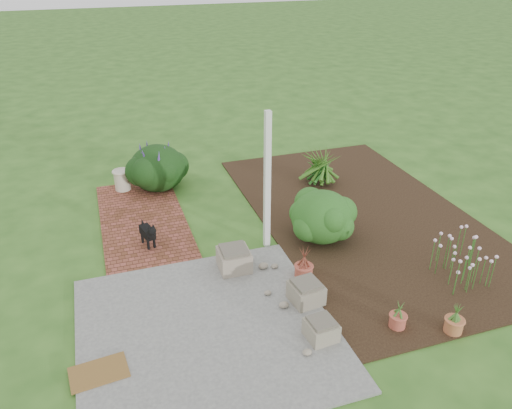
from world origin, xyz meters
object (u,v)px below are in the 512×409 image
object	(u,v)px
stone_trough_near	(321,330)
evergreen_shrub	(322,215)
cream_ceramic_urn	(122,180)
black_dog	(148,232)

from	to	relation	value
stone_trough_near	evergreen_shrub	world-z (taller)	evergreen_shrub
cream_ceramic_urn	evergreen_shrub	distance (m)	4.58
black_dog	evergreen_shrub	distance (m)	3.10
stone_trough_near	black_dog	distance (m)	3.63
cream_ceramic_urn	stone_trough_near	bearing A→B (deg)	-69.09
black_dog	evergreen_shrub	size ratio (longest dim) A/B	0.49
evergreen_shrub	black_dog	bearing A→B (deg)	167.06
cream_ceramic_urn	evergreen_shrub	world-z (taller)	evergreen_shrub
stone_trough_near	black_dog	size ratio (longest dim) A/B	0.71
stone_trough_near	evergreen_shrub	distance (m)	2.66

